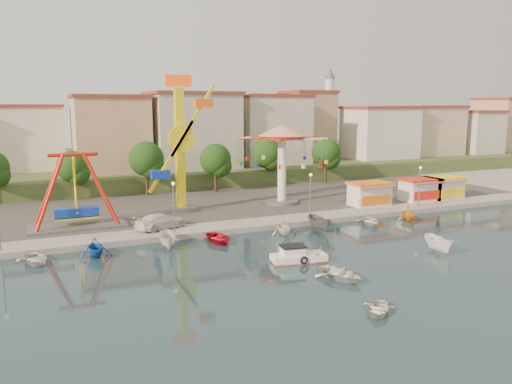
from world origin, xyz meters
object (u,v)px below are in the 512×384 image
van (161,221)px  kamikaze_tower (183,147)px  cabin_motorboat (297,257)px  wave_swinger (282,146)px  skiff (439,244)px  rowboat_a (340,274)px  pirate_ship_ride (75,192)px

van → kamikaze_tower: bearing=-53.8°
kamikaze_tower → cabin_motorboat: size_ratio=3.29×
wave_swinger → skiff: 25.60m
wave_swinger → cabin_motorboat: size_ratio=2.31×
rowboat_a → van: 21.78m
kamikaze_tower → wave_swinger: kamikaze_tower is taller
wave_swinger → rowboat_a: 29.05m
wave_swinger → van: size_ratio=2.07×
cabin_motorboat → pirate_ship_ride: bearing=140.6°
kamikaze_tower → skiff: size_ratio=4.23×
rowboat_a → skiff: size_ratio=1.06×
pirate_ship_ride → wave_swinger: (26.00, 2.78, 3.80)m
pirate_ship_ride → wave_swinger: 26.43m
kamikaze_tower → skiff: 31.27m
wave_swinger → van: 20.56m
kamikaze_tower → pirate_ship_ride: bearing=-165.1°
cabin_motorboat → van: (-8.66, 14.34, 0.96)m
cabin_motorboat → rowboat_a: (1.04, -5.14, -0.02)m
wave_swinger → rowboat_a: size_ratio=2.81×
wave_swinger → rowboat_a: wave_swinger is taller
wave_swinger → skiff: (4.27, -24.12, -7.44)m
kamikaze_tower → wave_swinger: bearing=-2.7°
kamikaze_tower → rowboat_a: (4.89, -27.36, -8.10)m
cabin_motorboat → wave_swinger: bearing=75.7°
wave_swinger → skiff: wave_swinger is taller
skiff → van: van is taller
wave_swinger → cabin_motorboat: 24.77m
kamikaze_tower → rowboat_a: size_ratio=4.00×
pirate_ship_ride → skiff: size_ratio=2.56×
rowboat_a → van: size_ratio=0.74×
wave_swinger → van: wave_swinger is taller
cabin_motorboat → skiff: size_ratio=1.28×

